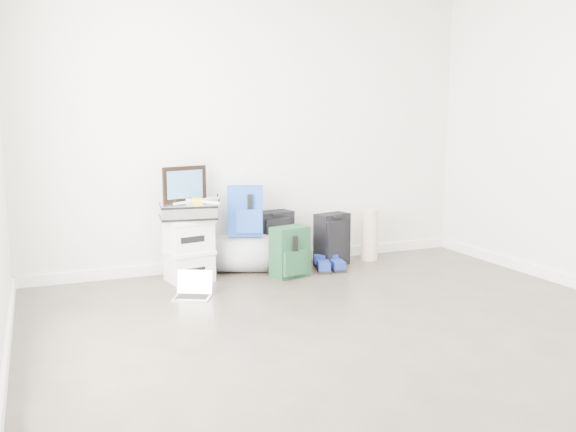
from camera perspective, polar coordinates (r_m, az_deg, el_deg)
name	(u,v)px	position (r m, az deg, el deg)	size (l,w,h in m)	color
ground	(392,352)	(4.00, 9.69, -12.40)	(5.00, 5.00, 0.00)	#382F28
room_envelope	(398,73)	(3.74, 10.27, 13.04)	(4.52, 5.02, 2.71)	silver
boxes_stack	(189,250)	(5.56, -9.25, -3.13)	(0.45, 0.39, 0.57)	white
briefcase	(188,211)	(5.49, -9.34, 0.45)	(0.48, 0.35, 0.14)	#B2B2B7
painting	(185,184)	(5.56, -9.64, 2.95)	(0.42, 0.15, 0.32)	black
drone	(197,201)	(5.48, -8.51, 1.44)	(0.48, 0.48, 0.05)	gold
duffel_bag	(245,253)	(5.83, -4.04, -3.49)	(0.36, 0.36, 0.59)	gray
blue_backpack	(246,212)	(5.73, -3.98, 0.40)	(0.38, 0.33, 0.46)	#174698
large_suitcase	(274,240)	(5.95, -1.34, -2.24)	(0.39, 0.29, 0.56)	black
green_backpack	(290,253)	(5.63, 0.21, -3.47)	(0.37, 0.31, 0.47)	#163C22
carry_on	(332,240)	(6.07, 4.17, -2.21)	(0.37, 0.29, 0.52)	black
shoes	(330,265)	(5.92, 3.91, -4.60)	(0.32, 0.32, 0.10)	black
rolled_rug	(370,235)	(6.34, 7.65, -1.78)	(0.17, 0.17, 0.52)	tan
laptop	(193,291)	(5.11, -8.85, -6.93)	(0.36, 0.32, 0.21)	silver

